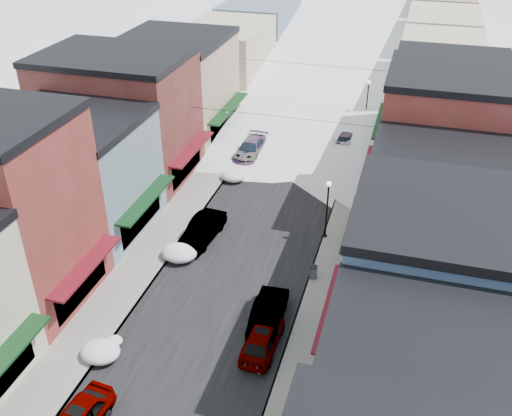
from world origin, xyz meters
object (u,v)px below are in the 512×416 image
Objects in this scene: car_green_sedan at (268,312)px; streetlamp_near at (327,202)px; trash_can at (313,272)px; car_dark_hatch at (203,230)px.

car_green_sedan is 10.58m from streetlamp_near.
car_green_sedan is at bearing -110.11° from trash_can.
car_green_sedan is 1.08× the size of streetlamp_near.
streetlamp_near is at bearing -103.03° from car_green_sedan.
car_green_sedan is 5.32× the size of trash_can.
car_dark_hatch is at bearing -162.84° from streetlamp_near.
trash_can is (8.91, -2.52, -0.21)m from car_dark_hatch.
trash_can is at bearing -88.77° from streetlamp_near.
car_green_sedan reaches higher than trash_can.
streetlamp_near is (-0.11, 5.24, 2.48)m from trash_can.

